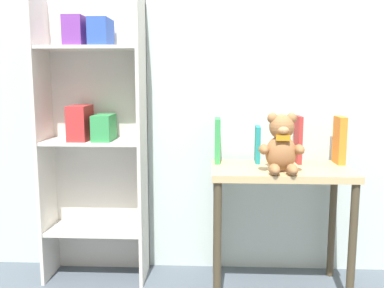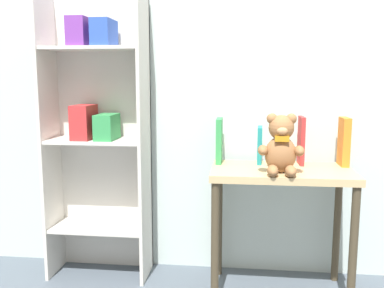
{
  "view_description": "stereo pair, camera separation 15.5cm",
  "coord_description": "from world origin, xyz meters",
  "px_view_note": "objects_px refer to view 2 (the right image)",
  "views": [
    {
      "loc": [
        -0.15,
        -1.06,
        1.14
      ],
      "look_at": [
        -0.26,
        1.18,
        0.79
      ],
      "focal_mm": 40.0,
      "sensor_mm": 36.0,
      "label": 1
    },
    {
      "loc": [
        0.0,
        -1.05,
        1.14
      ],
      "look_at": [
        -0.26,
        1.18,
        0.79
      ],
      "focal_mm": 40.0,
      "sensor_mm": 36.0,
      "label": 2
    }
  ],
  "objects_px": {
    "bookshelf_side": "(98,126)",
    "book_standing_green": "(218,141)",
    "display_table": "(280,190)",
    "teddy_bear": "(280,146)",
    "book_standing_red": "(300,140)",
    "book_standing_teal": "(259,145)",
    "book_standing_orange": "(343,142)"
  },
  "relations": [
    {
      "from": "bookshelf_side",
      "to": "book_standing_green",
      "type": "distance_m",
      "value": 0.69
    },
    {
      "from": "display_table",
      "to": "book_standing_green",
      "type": "bearing_deg",
      "value": 158.92
    },
    {
      "from": "display_table",
      "to": "teddy_bear",
      "type": "relative_size",
      "value": 2.47
    },
    {
      "from": "display_table",
      "to": "book_standing_red",
      "type": "xyz_separation_m",
      "value": [
        0.11,
        0.13,
        0.24
      ]
    },
    {
      "from": "bookshelf_side",
      "to": "teddy_bear",
      "type": "xyz_separation_m",
      "value": [
        1.0,
        -0.24,
        -0.06
      ]
    },
    {
      "from": "book_standing_green",
      "to": "book_standing_teal",
      "type": "height_order",
      "value": "book_standing_green"
    },
    {
      "from": "book_standing_green",
      "to": "bookshelf_side",
      "type": "bearing_deg",
      "value": 178.42
    },
    {
      "from": "teddy_bear",
      "to": "bookshelf_side",
      "type": "bearing_deg",
      "value": 166.29
    },
    {
      "from": "bookshelf_side",
      "to": "display_table",
      "type": "relative_size",
      "value": 2.19
    },
    {
      "from": "display_table",
      "to": "book_standing_teal",
      "type": "relative_size",
      "value": 3.6
    },
    {
      "from": "book_standing_green",
      "to": "book_standing_red",
      "type": "height_order",
      "value": "book_standing_red"
    },
    {
      "from": "bookshelf_side",
      "to": "book_standing_red",
      "type": "distance_m",
      "value": 1.13
    },
    {
      "from": "bookshelf_side",
      "to": "book_standing_green",
      "type": "xyz_separation_m",
      "value": [
        0.69,
        -0.02,
        -0.07
      ]
    },
    {
      "from": "teddy_bear",
      "to": "book_standing_red",
      "type": "xyz_separation_m",
      "value": [
        0.13,
        0.23,
        -0.0
      ]
    },
    {
      "from": "teddy_bear",
      "to": "book_standing_teal",
      "type": "distance_m",
      "value": 0.25
    },
    {
      "from": "teddy_bear",
      "to": "book_standing_teal",
      "type": "xyz_separation_m",
      "value": [
        -0.09,
        0.24,
        -0.03
      ]
    },
    {
      "from": "teddy_bear",
      "to": "book_standing_green",
      "type": "bearing_deg",
      "value": 143.98
    },
    {
      "from": "book_standing_red",
      "to": "teddy_bear",
      "type": "bearing_deg",
      "value": -119.63
    },
    {
      "from": "book_standing_green",
      "to": "book_standing_teal",
      "type": "bearing_deg",
      "value": 2.05
    },
    {
      "from": "book_standing_red",
      "to": "book_standing_green",
      "type": "bearing_deg",
      "value": 179.84
    },
    {
      "from": "book_standing_orange",
      "to": "bookshelf_side",
      "type": "bearing_deg",
      "value": 178.49
    },
    {
      "from": "bookshelf_side",
      "to": "book_standing_teal",
      "type": "relative_size",
      "value": 7.9
    },
    {
      "from": "bookshelf_side",
      "to": "display_table",
      "type": "xyz_separation_m",
      "value": [
        1.01,
        -0.14,
        -0.3
      ]
    },
    {
      "from": "display_table",
      "to": "book_standing_orange",
      "type": "xyz_separation_m",
      "value": [
        0.33,
        0.12,
        0.24
      ]
    },
    {
      "from": "display_table",
      "to": "book_standing_orange",
      "type": "bearing_deg",
      "value": 20.55
    },
    {
      "from": "bookshelf_side",
      "to": "book_standing_teal",
      "type": "height_order",
      "value": "bookshelf_side"
    },
    {
      "from": "bookshelf_side",
      "to": "book_standing_teal",
      "type": "bearing_deg",
      "value": -0.52
    },
    {
      "from": "display_table",
      "to": "book_standing_teal",
      "type": "xyz_separation_m",
      "value": [
        -0.11,
        0.14,
        0.21
      ]
    },
    {
      "from": "book_standing_teal",
      "to": "book_standing_orange",
      "type": "height_order",
      "value": "book_standing_orange"
    },
    {
      "from": "teddy_bear",
      "to": "book_standing_teal",
      "type": "relative_size",
      "value": 1.46
    },
    {
      "from": "book_standing_teal",
      "to": "book_standing_orange",
      "type": "xyz_separation_m",
      "value": [
        0.44,
        -0.01,
        0.03
      ]
    },
    {
      "from": "display_table",
      "to": "book_standing_teal",
      "type": "height_order",
      "value": "book_standing_teal"
    }
  ]
}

